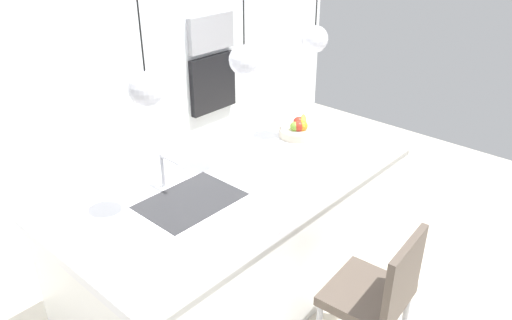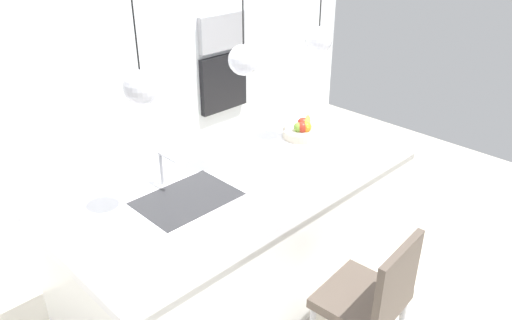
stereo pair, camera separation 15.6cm
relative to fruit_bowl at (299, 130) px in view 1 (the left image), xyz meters
The scene contains 12 objects.
floor 1.17m from the fruit_bowl, behind, with size 6.60×6.60×0.00m, color beige.
back_wall 1.73m from the fruit_bowl, 113.31° to the left, with size 6.00×0.10×2.60m, color white.
kitchen_island 0.84m from the fruit_bowl, behind, with size 2.45×1.14×0.91m.
sink_basin 1.13m from the fruit_bowl, behind, with size 0.56×0.40×0.02m, color #2D2D30.
faucet 1.14m from the fruit_bowl, behind, with size 0.02×0.17×0.22m.
fruit_bowl is the anchor object (origin of this frame).
microwave 1.62m from the fruit_bowl, 70.44° to the left, with size 0.54×0.08×0.34m, color #9E9EA3.
oven 1.58m from the fruit_bowl, 70.44° to the left, with size 0.56×0.08×0.56m, color black.
chair_near 1.34m from the fruit_bowl, 120.94° to the right, with size 0.49×0.45×0.90m.
pendant_light_left 1.51m from the fruit_bowl, behind, with size 0.18×0.18×0.78m.
pendant_light_center 0.96m from the fruit_bowl, behind, with size 0.18×0.18×0.78m.
pendant_light_right 0.69m from the fruit_bowl, 85.55° to the right, with size 0.18×0.18×0.78m.
Camera 1 is at (-1.98, -1.89, 2.41)m, focal length 34.50 mm.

